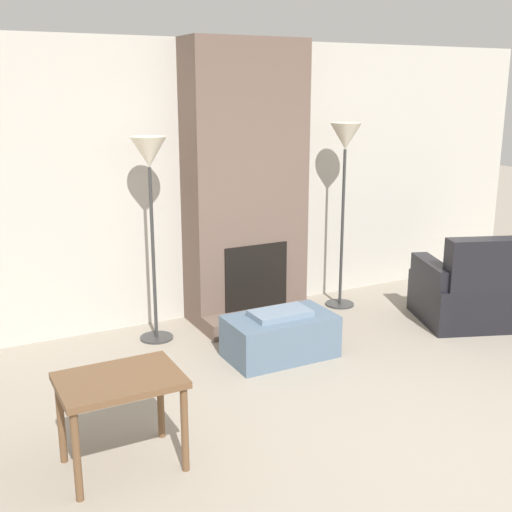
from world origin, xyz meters
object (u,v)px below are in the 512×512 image
at_px(armchair, 477,295).
at_px(side_table, 120,391).
at_px(floor_lamp_left, 150,169).
at_px(floor_lamp_right, 345,152).
at_px(ottoman, 280,335).

xyz_separation_m(armchair, side_table, (-3.64, -0.79, 0.20)).
distance_m(floor_lamp_left, floor_lamp_right, 1.97).
height_order(ottoman, armchair, armchair).
relative_size(ottoman, armchair, 0.73).
bearing_deg(floor_lamp_right, floor_lamp_left, -180.00).
bearing_deg(ottoman, floor_lamp_right, 35.55).
height_order(ottoman, floor_lamp_left, floor_lamp_left).
xyz_separation_m(armchair, floor_lamp_right, (-0.84, 1.02, 1.29)).
bearing_deg(armchair, ottoman, 15.74).
xyz_separation_m(armchair, floor_lamp_left, (-2.82, 1.02, 1.23)).
bearing_deg(floor_lamp_right, ottoman, -144.45).
bearing_deg(armchair, floor_lamp_left, 0.68).
distance_m(armchair, side_table, 3.73).
distance_m(armchair, floor_lamp_right, 1.84).
bearing_deg(ottoman, side_table, -149.07).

